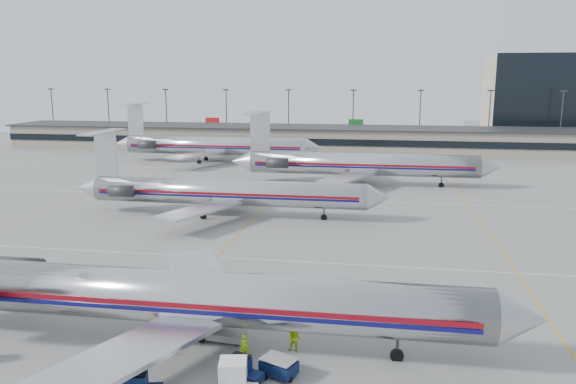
% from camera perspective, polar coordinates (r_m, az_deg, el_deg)
% --- Properties ---
extents(ground, '(260.00, 260.00, 0.00)m').
position_cam_1_polar(ground, '(50.86, -10.49, -10.03)').
color(ground, gray).
rests_on(ground, ground).
extents(apron_markings, '(160.00, 0.15, 0.02)m').
position_cam_1_polar(apron_markings, '(59.78, -7.25, -6.60)').
color(apron_markings, silver).
rests_on(apron_markings, ground).
extents(terminal, '(162.00, 17.00, 6.25)m').
position_cam_1_polar(terminal, '(144.12, 2.70, 5.44)').
color(terminal, gray).
rests_on(terminal, ground).
extents(light_mast_row, '(163.60, 0.40, 15.28)m').
position_cam_1_polar(light_mast_row, '(157.55, 3.32, 7.93)').
color(light_mast_row, '#38383D').
rests_on(light_mast_row, ground).
extents(distant_building, '(30.00, 20.00, 25.00)m').
position_cam_1_polar(distant_building, '(178.37, 24.39, 8.62)').
color(distant_building, tan).
rests_on(distant_building, ground).
extents(jet_foreground, '(47.19, 27.79, 12.35)m').
position_cam_1_polar(jet_foreground, '(40.56, -11.03, -10.32)').
color(jet_foreground, silver).
rests_on(jet_foreground, ground).
extents(jet_second_row, '(43.74, 25.76, 11.45)m').
position_cam_1_polar(jet_second_row, '(76.50, -6.80, 0.01)').
color(jet_second_row, silver).
rests_on(jet_second_row, ground).
extents(jet_third_row, '(46.65, 28.70, 12.76)m').
position_cam_1_polar(jet_third_row, '(98.89, 6.99, 2.86)').
color(jet_third_row, silver).
rests_on(jet_third_row, ground).
extents(jet_back_row, '(47.44, 29.18, 12.97)m').
position_cam_1_polar(jet_back_row, '(125.59, -7.78, 4.71)').
color(jet_back_row, silver).
rests_on(jet_back_row, ground).
extents(tug_right, '(2.50, 1.85, 1.83)m').
position_cam_1_polar(tug_right, '(36.32, -4.66, -17.68)').
color(tug_right, '#0B173C').
rests_on(tug_right, ground).
extents(cart_outer, '(2.55, 2.20, 1.22)m').
position_cam_1_polar(cart_outer, '(37.08, -0.94, -17.32)').
color(cart_outer, '#0B173C').
rests_on(cart_outer, ground).
extents(uld_container, '(2.20, 1.93, 2.05)m').
position_cam_1_polar(uld_container, '(35.43, -5.60, -18.13)').
color(uld_container, '#2D2D30').
rests_on(uld_container, ground).
extents(belt_loader, '(4.24, 1.66, 2.20)m').
position_cam_1_polar(belt_loader, '(41.67, -6.69, -14.05)').
color(belt_loader, gray).
rests_on(belt_loader, ground).
extents(ramp_worker_near, '(0.76, 0.70, 1.74)m').
position_cam_1_polar(ramp_worker_near, '(39.02, -4.44, -15.43)').
color(ramp_worker_near, '#A5EA16').
rests_on(ramp_worker_near, ground).
extents(ramp_worker_far, '(1.11, 0.95, 1.97)m').
position_cam_1_polar(ramp_worker_far, '(39.74, 0.64, -14.67)').
color(ramp_worker_far, '#B9D914').
rests_on(ramp_worker_far, ground).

